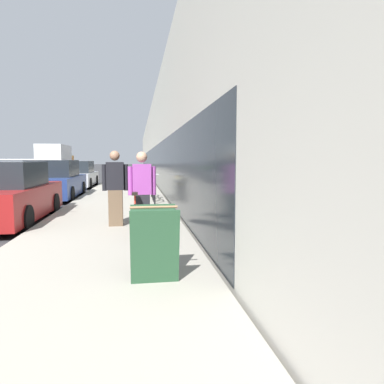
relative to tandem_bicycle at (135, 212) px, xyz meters
name	(u,v)px	position (x,y,z in m)	size (l,w,h in m)	color
sidewalk_slab	(130,179)	(-0.57, 19.97, -0.43)	(3.25, 70.00, 0.13)	gray
storefront_facade	(196,148)	(6.08, 27.97, 2.26)	(10.01, 70.00, 5.52)	#BCB7AD
tandem_bicycle	(135,212)	(0.00, 0.00, 0.00)	(0.52, 2.79, 0.84)	black
person_rider	(142,192)	(0.14, -0.37, 0.44)	(0.54, 0.21, 1.59)	black
person_bystander	(115,188)	(-0.43, 0.48, 0.46)	(0.55, 0.22, 1.63)	brown
bike_rack_hoop	(154,188)	(0.59, 4.23, 0.15)	(0.05, 0.60, 0.84)	black
cruiser_bike_nearest	(152,189)	(0.58, 5.53, 0.01)	(0.52, 1.85, 0.88)	black
sandwich_board_sign	(154,243)	(0.24, -3.06, 0.09)	(0.56, 0.56, 0.90)	#23472D
parked_sedan_curbside	(5,195)	(-3.19, 1.95, 0.19)	(1.91, 4.24, 1.59)	maroon
vintage_roadster_curbside	(54,181)	(-3.26, 7.25, 0.20)	(1.95, 4.43, 1.55)	navy
parked_sedan_far	(78,175)	(-3.29, 13.17, 0.17)	(1.79, 4.78, 1.48)	silver
moving_truck	(56,161)	(-7.51, 26.68, 0.97)	(2.28, 6.44, 2.90)	orange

